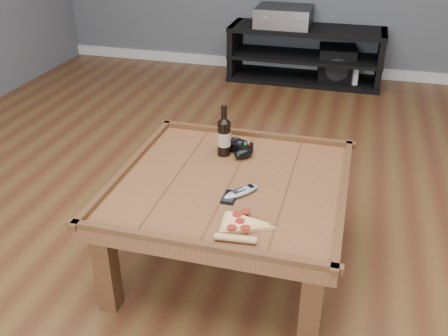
% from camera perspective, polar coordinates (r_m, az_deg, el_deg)
% --- Properties ---
extents(ground, '(6.00, 6.00, 0.00)m').
position_cam_1_polar(ground, '(2.46, 0.72, -10.61)').
color(ground, '#4E2816').
rests_on(ground, ground).
extents(baseboard, '(5.00, 0.02, 0.10)m').
position_cam_1_polar(baseboard, '(5.08, 9.42, 11.23)').
color(baseboard, silver).
rests_on(baseboard, ground).
extents(coffee_table, '(1.03, 1.03, 0.48)m').
position_cam_1_polar(coffee_table, '(2.23, 0.78, -2.84)').
color(coffee_table, '#542E18').
rests_on(coffee_table, ground).
extents(media_console, '(1.40, 0.45, 0.50)m').
position_cam_1_polar(media_console, '(4.79, 9.25, 12.63)').
color(media_console, black).
rests_on(media_console, ground).
extents(beer_bottle, '(0.07, 0.07, 0.25)m').
position_cam_1_polar(beer_bottle, '(2.38, 0.01, 3.73)').
color(beer_bottle, black).
rests_on(beer_bottle, coffee_table).
extents(game_controller, '(0.20, 0.18, 0.06)m').
position_cam_1_polar(game_controller, '(2.42, 1.36, 2.31)').
color(game_controller, black).
rests_on(game_controller, coffee_table).
extents(pizza_slice, '(0.20, 0.29, 0.03)m').
position_cam_1_polar(pizza_slice, '(1.90, 1.77, -6.59)').
color(pizza_slice, tan).
rests_on(pizza_slice, coffee_table).
extents(smartphone, '(0.05, 0.10, 0.01)m').
position_cam_1_polar(smartphone, '(2.07, 0.64, -3.35)').
color(smartphone, black).
rests_on(smartphone, coffee_table).
extents(remote_control, '(0.15, 0.17, 0.03)m').
position_cam_1_polar(remote_control, '(2.10, 2.00, -2.72)').
color(remote_control, gray).
rests_on(remote_control, coffee_table).
extents(av_receiver, '(0.49, 0.42, 0.17)m').
position_cam_1_polar(av_receiver, '(4.73, 6.87, 16.83)').
color(av_receiver, black).
rests_on(av_receiver, media_console).
extents(subwoofer, '(0.36, 0.36, 0.33)m').
position_cam_1_polar(subwoofer, '(4.84, 12.71, 11.46)').
color(subwoofer, black).
rests_on(subwoofer, ground).
extents(game_console, '(0.14, 0.18, 0.21)m').
position_cam_1_polar(game_console, '(4.76, 14.58, 10.02)').
color(game_console, slate).
rests_on(game_console, ground).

